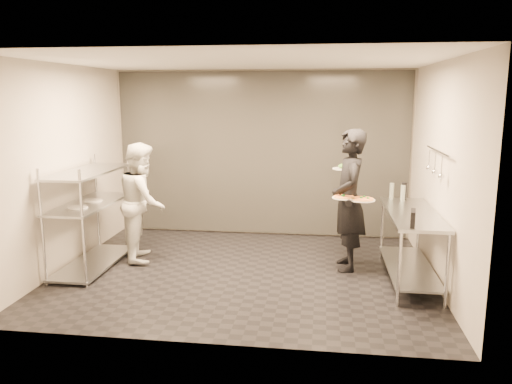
# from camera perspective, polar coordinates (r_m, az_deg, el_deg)

# --- Properties ---
(room_shell) EXTENTS (5.00, 4.00, 2.80)m
(room_shell) POSITION_cam_1_polar(r_m,az_deg,el_deg) (7.69, -0.11, 3.70)
(room_shell) COLOR black
(room_shell) RESTS_ON ground
(pass_rack) EXTENTS (0.60, 1.60, 1.50)m
(pass_rack) POSITION_cam_1_polar(r_m,az_deg,el_deg) (7.30, -18.40, -2.30)
(pass_rack) COLOR silver
(pass_rack) RESTS_ON ground
(prep_counter) EXTENTS (0.60, 1.80, 0.92)m
(prep_counter) POSITION_cam_1_polar(r_m,az_deg,el_deg) (6.72, 17.30, -4.63)
(prep_counter) COLOR silver
(prep_counter) RESTS_ON ground
(utensil_rail) EXTENTS (0.07, 1.20, 0.31)m
(utensil_rail) POSITION_cam_1_polar(r_m,az_deg,el_deg) (6.58, 19.88, 3.10)
(utensil_rail) COLOR silver
(utensil_rail) RESTS_ON room_shell
(waiter) EXTENTS (0.52, 0.74, 1.94)m
(waiter) POSITION_cam_1_polar(r_m,az_deg,el_deg) (6.92, 10.56, -0.93)
(waiter) COLOR black
(waiter) RESTS_ON ground
(chef) EXTENTS (0.84, 0.97, 1.71)m
(chef) POSITION_cam_1_polar(r_m,az_deg,el_deg) (7.44, -12.82, -1.07)
(chef) COLOR silver
(chef) RESTS_ON ground
(pizza_plate_near) EXTENTS (0.31, 0.31, 0.05)m
(pizza_plate_near) POSITION_cam_1_polar(r_m,az_deg,el_deg) (6.72, 10.02, -0.58)
(pizza_plate_near) COLOR silver
(pizza_plate_near) RESTS_ON waiter
(pizza_plate_far) EXTENTS (0.35, 0.35, 0.05)m
(pizza_plate_far) POSITION_cam_1_polar(r_m,az_deg,el_deg) (6.72, 12.02, -0.81)
(pizza_plate_far) COLOR silver
(pizza_plate_far) RESTS_ON waiter
(salad_plate) EXTENTS (0.30, 0.30, 0.07)m
(salad_plate) POSITION_cam_1_polar(r_m,az_deg,el_deg) (7.14, 9.94, 2.77)
(salad_plate) COLOR silver
(salad_plate) RESTS_ON waiter
(pos_monitor) EXTENTS (0.09, 0.26, 0.18)m
(pos_monitor) POSITION_cam_1_polar(r_m,az_deg,el_deg) (5.92, 17.50, -2.87)
(pos_monitor) COLOR black
(pos_monitor) RESTS_ON prep_counter
(bottle_green) EXTENTS (0.06, 0.06, 0.23)m
(bottle_green) POSITION_cam_1_polar(r_m,az_deg,el_deg) (7.37, 15.25, 0.11)
(bottle_green) COLOR gray
(bottle_green) RESTS_ON prep_counter
(bottle_clear) EXTENTS (0.07, 0.07, 0.22)m
(bottle_clear) POSITION_cam_1_polar(r_m,az_deg,el_deg) (7.30, 16.44, -0.09)
(bottle_clear) COLOR gray
(bottle_clear) RESTS_ON prep_counter
(bottle_dark) EXTENTS (0.07, 0.07, 0.25)m
(bottle_dark) POSITION_cam_1_polar(r_m,az_deg,el_deg) (7.32, 16.56, 0.06)
(bottle_dark) COLOR black
(bottle_dark) RESTS_ON prep_counter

